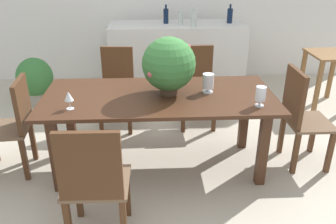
# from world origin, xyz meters

# --- Properties ---
(ground_plane) EXTENTS (7.04, 7.04, 0.00)m
(ground_plane) POSITION_xyz_m (0.00, 0.00, 0.00)
(ground_plane) COLOR #BCB29E
(dining_table) EXTENTS (2.09, 0.95, 0.76)m
(dining_table) POSITION_xyz_m (0.00, -0.12, 0.65)
(dining_table) COLOR #422616
(dining_table) RESTS_ON ground
(chair_far_right) EXTENTS (0.44, 0.41, 0.94)m
(chair_far_right) POSITION_xyz_m (0.47, 0.84, 0.52)
(chair_far_right) COLOR #4C2D19
(chair_far_right) RESTS_ON ground
(chair_foot_end) EXTENTS (0.41, 0.45, 0.97)m
(chair_foot_end) POSITION_xyz_m (1.34, -0.12, 0.54)
(chair_foot_end) COLOR #4C2D19
(chair_foot_end) RESTS_ON ground
(chair_far_left) EXTENTS (0.43, 0.46, 0.93)m
(chair_far_left) POSITION_xyz_m (-0.46, 0.84, 0.51)
(chair_far_left) COLOR #4C2D19
(chair_far_left) RESTS_ON ground
(chair_head_end) EXTENTS (0.48, 0.46, 0.92)m
(chair_head_end) POSITION_xyz_m (-1.34, -0.11, 0.51)
(chair_head_end) COLOR #4C2D19
(chair_head_end) RESTS_ON ground
(chair_near_left) EXTENTS (0.46, 0.43, 0.95)m
(chair_near_left) POSITION_xyz_m (-0.47, -1.08, 0.53)
(chair_near_left) COLOR #4C2D19
(chair_near_left) RESTS_ON ground
(flower_centerpiece) EXTENTS (0.48, 0.48, 0.52)m
(flower_centerpiece) POSITION_xyz_m (0.09, -0.09, 1.03)
(flower_centerpiece) COLOR #4C3828
(flower_centerpiece) RESTS_ON dining_table
(crystal_vase_left) EXTENTS (0.09, 0.09, 0.17)m
(crystal_vase_left) POSITION_xyz_m (0.83, -0.41, 0.86)
(crystal_vase_left) COLOR silver
(crystal_vase_left) RESTS_ON dining_table
(crystal_vase_center_near) EXTENTS (0.10, 0.10, 0.18)m
(crystal_vase_center_near) POSITION_xyz_m (0.45, -0.08, 0.86)
(crystal_vase_center_near) COLOR silver
(crystal_vase_center_near) RESTS_ON dining_table
(wine_glass) EXTENTS (0.08, 0.08, 0.15)m
(wine_glass) POSITION_xyz_m (-0.74, -0.39, 0.87)
(wine_glass) COLOR silver
(wine_glass) RESTS_ON dining_table
(kitchen_counter) EXTENTS (1.92, 0.69, 0.99)m
(kitchen_counter) POSITION_xyz_m (0.32, 1.95, 0.50)
(kitchen_counter) COLOR silver
(kitchen_counter) RESTS_ON ground
(wine_bottle_clear) EXTENTS (0.08, 0.08, 0.26)m
(wine_bottle_clear) POSITION_xyz_m (1.07, 1.97, 1.10)
(wine_bottle_clear) COLOR #0F1E38
(wine_bottle_clear) RESTS_ON kitchen_counter
(wine_bottle_tall) EXTENTS (0.08, 0.08, 0.26)m
(wine_bottle_tall) POSITION_xyz_m (0.53, 1.76, 1.10)
(wine_bottle_tall) COLOR #B2BFB7
(wine_bottle_tall) RESTS_ON kitchen_counter
(wine_bottle_amber) EXTENTS (0.07, 0.07, 0.26)m
(wine_bottle_amber) POSITION_xyz_m (0.17, 1.99, 1.10)
(wine_bottle_amber) COLOR #0F1E38
(wine_bottle_amber) RESTS_ON kitchen_counter
(wine_bottle_dark) EXTENTS (0.07, 0.07, 0.23)m
(wine_bottle_dark) POSITION_xyz_m (0.36, 1.87, 1.08)
(wine_bottle_dark) COLOR #B2BFB7
(wine_bottle_dark) RESTS_ON kitchen_counter
(side_table) EXTENTS (0.50, 0.59, 0.73)m
(side_table) POSITION_xyz_m (2.26, 1.27, 0.54)
(side_table) COLOR brown
(side_table) RESTS_ON ground
(potted_plant_floor) EXTENTS (0.48, 0.48, 0.65)m
(potted_plant_floor) POSITION_xyz_m (-1.62, 1.50, 0.36)
(potted_plant_floor) COLOR #9E9384
(potted_plant_floor) RESTS_ON ground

